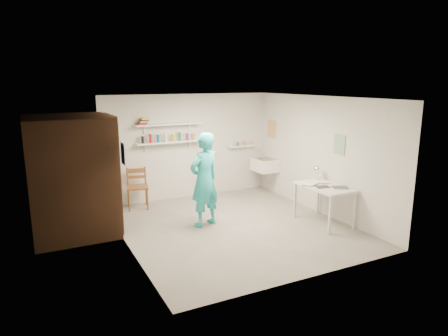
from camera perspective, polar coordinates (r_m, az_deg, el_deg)
name	(u,v)px	position (r m, az deg, el deg)	size (l,w,h in m)	color
floor	(233,227)	(7.62, 1.36, -8.39)	(4.00, 4.50, 0.02)	slate
ceiling	(234,97)	(7.13, 1.46, 10.11)	(4.00, 4.50, 0.02)	silver
wall_back	(188,146)	(9.30, -5.14, 3.10)	(4.00, 0.02, 2.40)	silver
wall_front	(313,195)	(5.45, 12.66, -3.83)	(4.00, 0.02, 2.40)	silver
wall_left	(123,176)	(6.60, -14.19, -1.07)	(0.02, 4.50, 2.40)	silver
wall_right	(320,155)	(8.40, 13.62, 1.79)	(0.02, 4.50, 2.40)	silver
doorway_recess	(112,174)	(7.65, -15.69, -0.86)	(0.02, 0.90, 2.00)	black
corridor_box	(71,176)	(7.55, -21.00, -1.02)	(1.40, 1.50, 2.10)	brown
door_lintel	(110,117)	(7.50, -16.01, 6.99)	(0.06, 1.05, 0.10)	brown
door_jamb_near	(119,180)	(7.18, -14.76, -1.67)	(0.06, 0.10, 2.00)	brown
door_jamb_far	(108,169)	(8.14, -16.24, -0.12)	(0.06, 0.10, 2.00)	brown
shelf_lower	(169,142)	(8.99, -7.83, 3.68)	(1.50, 0.22, 0.03)	white
shelf_upper	(169,124)	(8.94, -7.90, 6.21)	(1.50, 0.22, 0.03)	white
ledge_shelf	(241,146)	(9.81, 2.43, 3.14)	(0.70, 0.14, 0.03)	white
poster_left	(123,154)	(6.58, -14.26, 2.00)	(0.01, 0.28, 0.36)	#334C7F
poster_right_a	(271,129)	(9.76, 6.80, 5.57)	(0.01, 0.34, 0.42)	#995933
poster_right_b	(339,145)	(7.93, 16.16, 3.24)	(0.01, 0.30, 0.38)	#3F724C
belfast_sink	(265,165)	(9.69, 5.82, 0.45)	(0.48, 0.60, 0.30)	white
man	(204,180)	(7.43, -2.83, -1.69)	(0.65, 0.42, 1.78)	#25B9BD
wall_clock	(203,162)	(7.58, -2.99, 0.88)	(0.32, 0.32, 0.04)	beige
wooden_chair	(137,187)	(8.71, -12.28, -2.68)	(0.44, 0.42, 0.94)	brown
work_table	(324,204)	(7.92, 14.04, -5.06)	(0.67, 1.11, 0.74)	silver
desk_lamp	(318,169)	(8.21, 13.23, -0.14)	(0.14, 0.14, 0.14)	white
spray_cans	(169,138)	(8.98, -7.85, 4.31)	(1.29, 0.06, 0.17)	black
book_stack	(144,122)	(8.77, -11.40, 6.53)	(0.26, 0.14, 0.14)	red
ledge_pots	(241,144)	(9.80, 2.43, 3.49)	(0.48, 0.07, 0.09)	silver
papers	(325,185)	(7.81, 14.19, -2.39)	(0.30, 0.22, 0.02)	silver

